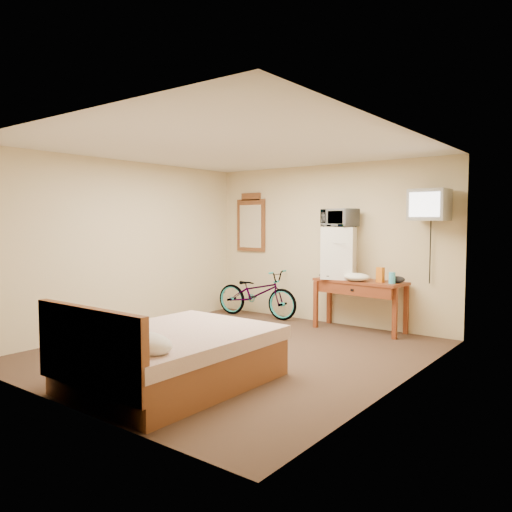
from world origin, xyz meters
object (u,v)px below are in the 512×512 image
(desk, at_px, (359,289))
(crt_television, at_px, (430,205))
(mini_fridge, at_px, (339,253))
(microwave, at_px, (340,218))
(wall_mirror, at_px, (251,223))
(bed, at_px, (168,356))
(bicycle, at_px, (257,293))
(blue_cup, at_px, (392,278))

(desk, bearing_deg, crt_television, 1.22)
(mini_fridge, bearing_deg, crt_television, -1.06)
(desk, bearing_deg, microwave, 172.48)
(desk, relative_size, wall_mirror, 1.36)
(mini_fridge, distance_m, microwave, 0.52)
(crt_television, height_order, bed, crt_television)
(desk, height_order, bed, bed)
(desk, height_order, bicycle, bicycle)
(wall_mirror, height_order, bicycle, wall_mirror)
(mini_fridge, distance_m, wall_mirror, 1.93)
(mini_fridge, relative_size, microwave, 1.57)
(mini_fridge, height_order, microwave, microwave)
(desk, distance_m, mini_fridge, 0.62)
(bed, bearing_deg, blue_cup, 74.34)
(blue_cup, bearing_deg, desk, 172.74)
(mini_fridge, relative_size, wall_mirror, 0.76)
(desk, distance_m, bed, 3.42)
(crt_television, bearing_deg, bicycle, -178.55)
(blue_cup, relative_size, bicycle, 0.10)
(microwave, relative_size, crt_television, 0.85)
(blue_cup, height_order, bed, blue_cup)
(mini_fridge, xyz_separation_m, bed, (-0.05, -3.42, -0.84))
(wall_mirror, distance_m, bed, 4.27)
(mini_fridge, height_order, bed, mini_fridge)
(crt_television, relative_size, bed, 0.29)
(crt_television, xyz_separation_m, wall_mirror, (-3.21, 0.25, -0.25))
(blue_cup, relative_size, crt_television, 0.27)
(blue_cup, bearing_deg, crt_television, 10.86)
(microwave, distance_m, blue_cup, 1.22)
(wall_mirror, bearing_deg, crt_television, -4.48)
(blue_cup, distance_m, bed, 3.48)
(microwave, bearing_deg, bed, -78.72)
(microwave, xyz_separation_m, wall_mirror, (-1.86, 0.23, -0.08))
(desk, distance_m, wall_mirror, 2.42)
(mini_fridge, relative_size, bed, 0.39)
(mini_fridge, xyz_separation_m, blue_cup, (0.88, -0.11, -0.31))
(microwave, bearing_deg, crt_television, 10.98)
(desk, xyz_separation_m, blue_cup, (0.53, -0.07, 0.20))
(crt_television, height_order, bicycle, crt_television)
(microwave, relative_size, bed, 0.25)
(blue_cup, bearing_deg, bed, -105.66)
(desk, relative_size, crt_television, 2.39)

